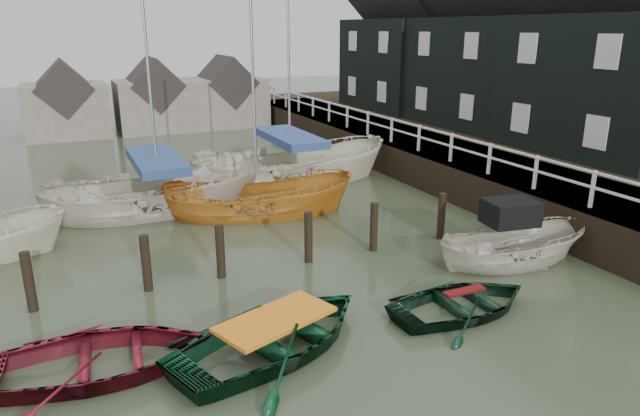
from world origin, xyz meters
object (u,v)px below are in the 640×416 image
rowboat_dkgreen (463,312)px  motorboat (510,260)px  sailboat_c (258,213)px  sailboat_d (291,180)px  rowboat_green (276,350)px  rowboat_red (101,372)px  sailboat_b (161,208)px

rowboat_dkgreen → motorboat: 3.35m
rowboat_dkgreen → sailboat_c: bearing=11.1°
motorboat → sailboat_c: bearing=42.8°
sailboat_d → rowboat_dkgreen: bearing=-173.9°
rowboat_green → sailboat_d: (5.04, 11.86, 0.06)m
rowboat_green → sailboat_c: bearing=-36.2°
motorboat → sailboat_c: 8.45m
rowboat_red → rowboat_green: size_ratio=0.93×
rowboat_red → sailboat_d: (8.24, 11.24, 0.06)m
rowboat_red → rowboat_dkgreen: rowboat_red is taller
rowboat_red → motorboat: bearing=-80.7°
rowboat_dkgreen → sailboat_b: (-4.79, 10.45, 0.06)m
rowboat_red → sailboat_c: 9.62m
motorboat → sailboat_b: sailboat_b is taller
sailboat_c → sailboat_d: (2.59, 3.46, 0.05)m
sailboat_b → sailboat_d: (5.53, 1.68, -0.00)m
rowboat_red → sailboat_b: (2.71, 9.56, 0.06)m
sailboat_d → rowboat_green: bearing=166.6°
rowboat_dkgreen → rowboat_red: bearing=82.3°
rowboat_green → sailboat_d: 12.89m
rowboat_green → sailboat_b: sailboat_b is taller
rowboat_red → motorboat: 10.42m
motorboat → sailboat_d: bearing=20.3°
sailboat_b → sailboat_d: bearing=-74.9°
rowboat_dkgreen → sailboat_d: size_ratio=0.27×
rowboat_red → rowboat_dkgreen: size_ratio=1.19×
sailboat_c → sailboat_d: size_ratio=0.81×
sailboat_b → rowboat_dkgreen: bearing=-157.2°
rowboat_dkgreen → sailboat_d: bearing=-4.4°
rowboat_green → rowboat_dkgreen: (4.31, -0.27, 0.00)m
motorboat → rowboat_red: bearing=103.0°
rowboat_red → sailboat_c: sailboat_c is taller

